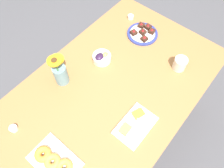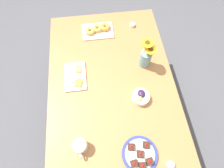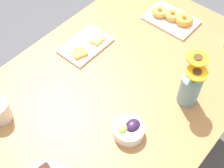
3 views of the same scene
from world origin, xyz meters
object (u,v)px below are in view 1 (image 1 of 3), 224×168
(cheese_platter, at_px, (135,125))
(grape_bowl, at_px, (102,58))
(coffee_mug, at_px, (180,63))
(dining_table, at_px, (112,93))
(croissant_platter, at_px, (54,161))
(jam_cup_honey, at_px, (13,128))
(dessert_plate, at_px, (143,33))
(jam_cup_berry, at_px, (131,17))
(flower_vase, at_px, (60,73))

(cheese_platter, bearing_deg, grape_bowl, 62.95)
(coffee_mug, distance_m, grape_bowl, 0.55)
(cheese_platter, bearing_deg, dining_table, 67.02)
(croissant_platter, distance_m, jam_cup_honey, 0.33)
(cheese_platter, bearing_deg, dessert_plate, 32.10)
(dining_table, relative_size, coffee_mug, 12.78)
(jam_cup_honey, relative_size, dessert_plate, 0.20)
(dining_table, xyz_separation_m, jam_cup_berry, (0.60, 0.30, 0.10))
(jam_cup_berry, distance_m, dessert_plate, 0.20)
(grape_bowl, bearing_deg, flower_vase, 163.38)
(grape_bowl, relative_size, dessert_plate, 0.55)
(coffee_mug, xyz_separation_m, grape_bowl, (-0.30, 0.46, -0.02))
(croissant_platter, height_order, jam_cup_berry, croissant_platter)
(grape_bowl, height_order, cheese_platter, grape_bowl)
(croissant_platter, bearing_deg, grape_bowl, 20.29)
(cheese_platter, xyz_separation_m, flower_vase, (-0.06, 0.57, 0.08))
(dining_table, height_order, jam_cup_berry, jam_cup_berry)
(cheese_platter, bearing_deg, coffee_mug, 2.14)
(coffee_mug, bearing_deg, grape_bowl, 122.80)
(cheese_platter, distance_m, dessert_plate, 0.76)
(dining_table, height_order, cheese_platter, cheese_platter)
(coffee_mug, relative_size, grape_bowl, 0.95)
(coffee_mug, distance_m, croissant_platter, 1.02)
(coffee_mug, bearing_deg, cheese_platter, -177.86)
(coffee_mug, relative_size, croissant_platter, 0.45)
(dining_table, relative_size, croissant_platter, 5.71)
(grape_bowl, xyz_separation_m, dessert_plate, (0.39, -0.08, -0.02))
(grape_bowl, distance_m, flower_vase, 0.32)
(dining_table, xyz_separation_m, grape_bowl, (0.13, 0.20, 0.12))
(jam_cup_berry, height_order, dessert_plate, dessert_plate)
(jam_cup_honey, bearing_deg, coffee_mug, -27.14)
(coffee_mug, relative_size, jam_cup_honey, 2.61)
(grape_bowl, bearing_deg, croissant_platter, -159.71)
(jam_cup_berry, xyz_separation_m, dessert_plate, (-0.08, -0.18, -0.00))
(croissant_platter, distance_m, flower_vase, 0.54)
(cheese_platter, xyz_separation_m, jam_cup_berry, (0.72, 0.58, 0.01))
(dining_table, xyz_separation_m, jam_cup_honey, (-0.60, 0.27, 0.10))
(jam_cup_honey, relative_size, jam_cup_berry, 1.00)
(croissant_platter, distance_m, dessert_plate, 1.11)
(croissant_platter, bearing_deg, flower_vase, 41.07)
(croissant_platter, bearing_deg, cheese_platter, -25.85)
(dining_table, relative_size, jam_cup_berry, 33.33)
(dining_table, relative_size, dessert_plate, 6.70)
(grape_bowl, distance_m, dessert_plate, 0.40)
(grape_bowl, height_order, flower_vase, flower_vase)
(coffee_mug, height_order, jam_cup_berry, coffee_mug)
(grape_bowl, distance_m, croissant_platter, 0.75)
(cheese_platter, relative_size, flower_vase, 0.99)
(coffee_mug, bearing_deg, jam_cup_honey, 152.86)
(croissant_platter, height_order, dessert_plate, same)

